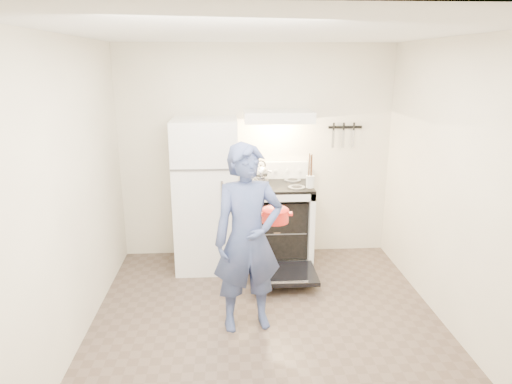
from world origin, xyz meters
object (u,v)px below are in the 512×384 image
tea_kettle (261,171)px  person (248,239)px  dutch_oven (275,216)px  refrigerator (207,195)px  stove_body (277,225)px

tea_kettle → person: (-0.22, -1.46, -0.25)m
dutch_oven → refrigerator: bearing=125.2°
refrigerator → person: (0.41, -1.32, -0.02)m
refrigerator → tea_kettle: size_ratio=6.68×
tea_kettle → dutch_oven: (0.05, -1.10, -0.17)m
dutch_oven → person: bearing=-127.1°
stove_body → refrigerator: bearing=-178.2°
person → tea_kettle: bearing=71.0°
tea_kettle → dutch_oven: 1.11m
dutch_oven → stove_body: bearing=82.3°
stove_body → tea_kettle: bearing=148.0°
stove_body → dutch_oven: bearing=-97.7°
refrigerator → stove_body: 0.90m
refrigerator → person: size_ratio=1.02×
tea_kettle → stove_body: bearing=-32.0°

